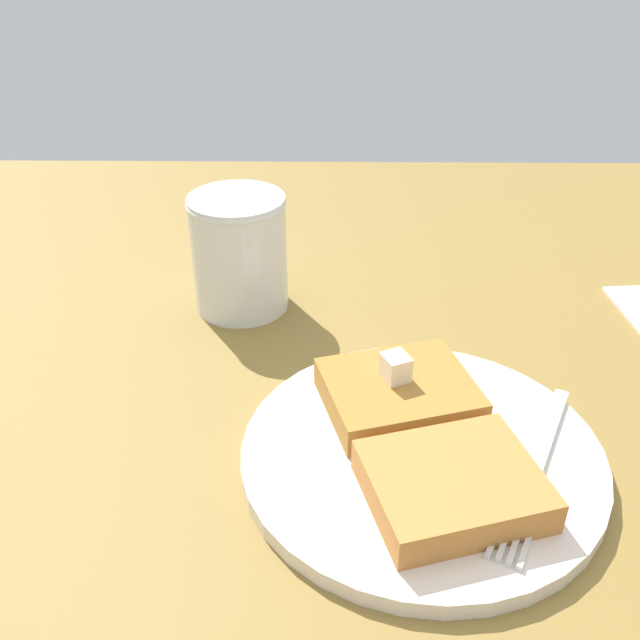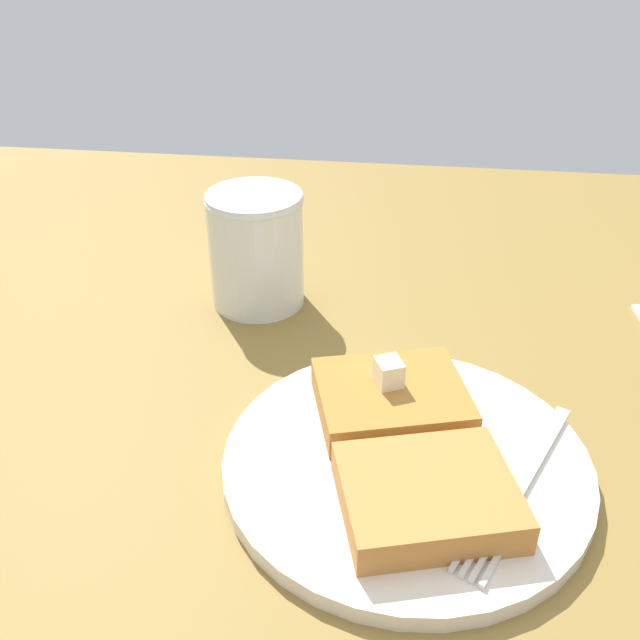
# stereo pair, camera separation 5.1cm
# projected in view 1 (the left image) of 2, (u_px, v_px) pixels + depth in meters

# --- Properties ---
(table_surface) EXTENTS (1.06, 1.06, 0.03)m
(table_surface) POSITION_uv_depth(u_px,v_px,m) (329.00, 451.00, 0.48)
(table_surface) COLOR olive
(table_surface) RESTS_ON ground
(plate) EXTENTS (0.23, 0.23, 0.01)m
(plate) POSITION_uv_depth(u_px,v_px,m) (424.00, 455.00, 0.45)
(plate) COLOR silver
(plate) RESTS_ON table_surface
(toast_slice_left) EXTENTS (0.10, 0.11, 0.02)m
(toast_slice_left) POSITION_uv_depth(u_px,v_px,m) (401.00, 394.00, 0.47)
(toast_slice_left) COLOR #AA7430
(toast_slice_left) RESTS_ON plate
(toast_slice_middle) EXTENTS (0.10, 0.11, 0.02)m
(toast_slice_middle) POSITION_uv_depth(u_px,v_px,m) (455.00, 485.00, 0.40)
(toast_slice_middle) COLOR #BD7939
(toast_slice_middle) RESTS_ON plate
(butter_pat_primary) EXTENTS (0.02, 0.02, 0.02)m
(butter_pat_primary) POSITION_uv_depth(u_px,v_px,m) (398.00, 367.00, 0.47)
(butter_pat_primary) COLOR #F9EBC6
(butter_pat_primary) RESTS_ON toast_slice_left
(fork) EXTENTS (0.15, 0.08, 0.00)m
(fork) POSITION_uv_depth(u_px,v_px,m) (535.00, 477.00, 0.42)
(fork) COLOR silver
(fork) RESTS_ON plate
(syrup_jar) EXTENTS (0.08, 0.08, 0.10)m
(syrup_jar) POSITION_uv_depth(u_px,v_px,m) (241.00, 256.00, 0.59)
(syrup_jar) COLOR #5A2410
(syrup_jar) RESTS_ON table_surface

